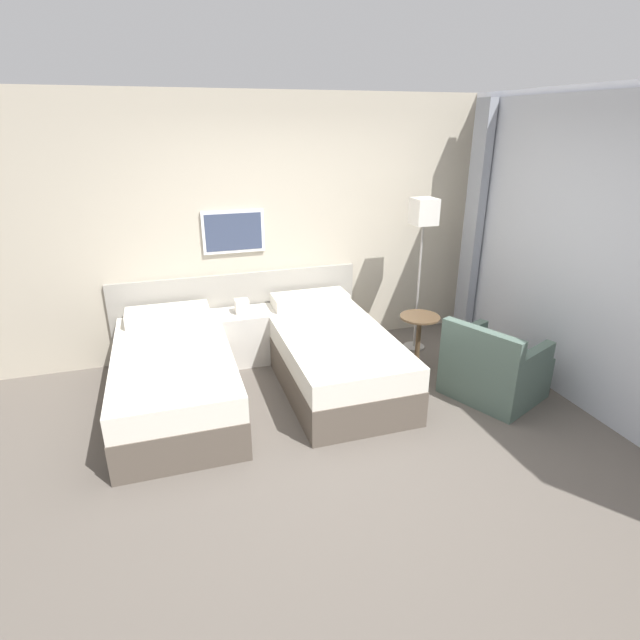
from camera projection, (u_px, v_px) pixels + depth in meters
ground_plane at (344, 438)px, 4.08m from camera, size 16.00×16.00×0.00m
wall_headboard at (279, 232)px, 5.35m from camera, size 10.00×0.10×2.70m
wall_window at (611, 262)px, 4.07m from camera, size 0.21×4.47×2.70m
bed_near_door at (175, 377)px, 4.46m from camera, size 1.01×1.98×0.68m
bed_near_window at (332, 355)px, 4.88m from camera, size 1.01×1.98×0.68m
nightstand at (244, 336)px, 5.31m from camera, size 0.51×0.42×0.69m
floor_lamp at (423, 224)px, 5.20m from camera, size 0.24×0.24×1.68m
side_table at (419, 334)px, 5.02m from camera, size 0.40×0.40×0.61m
armchair at (493, 371)px, 4.62m from camera, size 0.96×0.99×0.75m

